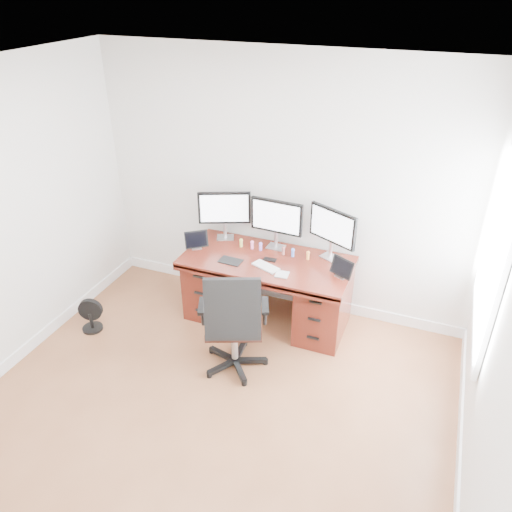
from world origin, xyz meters
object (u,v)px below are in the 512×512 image
(desk, at_px, (268,287))
(office_chair, at_px, (234,338))
(floor_fan, at_px, (90,316))
(monitor_center, at_px, (276,218))
(keyboard, at_px, (266,267))

(desk, distance_m, office_chair, 0.85)
(floor_fan, distance_m, monitor_center, 2.17)
(monitor_center, height_order, keyboard, monitor_center)
(office_chair, distance_m, floor_fan, 1.63)
(office_chair, height_order, floor_fan, office_chair)
(desk, relative_size, keyboard, 6.17)
(keyboard, bearing_deg, floor_fan, -136.41)
(floor_fan, relative_size, monitor_center, 0.65)
(office_chair, bearing_deg, keyboard, 63.28)
(monitor_center, bearing_deg, office_chair, -87.44)
(office_chair, xyz_separation_m, monitor_center, (0.01, 1.08, 0.73))
(desk, height_order, floor_fan, desk)
(desk, relative_size, office_chair, 1.56)
(floor_fan, distance_m, keyboard, 1.90)
(office_chair, xyz_separation_m, keyboard, (0.05, 0.67, 0.40))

